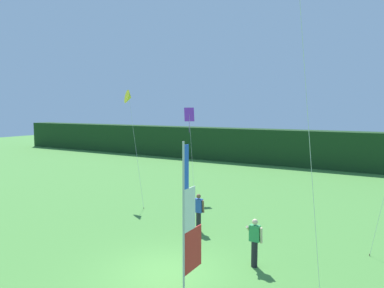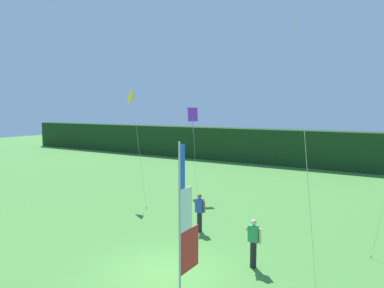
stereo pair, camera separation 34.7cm
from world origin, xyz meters
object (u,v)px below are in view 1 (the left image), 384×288
object	(u,v)px
banner_flag	(189,226)
person_mid_field	(199,211)
kite_purple_diamond_1	(189,118)
kite_yellow_delta_3	(129,97)
person_near_banner	(255,241)

from	to	relation	value
banner_flag	person_mid_field	size ratio (longest dim) A/B	2.70
banner_flag	kite_purple_diamond_1	size ratio (longest dim) A/B	0.83
kite_yellow_delta_3	kite_purple_diamond_1	bearing A→B (deg)	40.90
person_mid_field	banner_flag	bearing A→B (deg)	-63.45
banner_flag	person_near_banner	xyz separation A→B (m)	(0.83, 3.05, -1.30)
person_near_banner	kite_yellow_delta_3	xyz separation A→B (m)	(-10.19, 5.50, 5.28)
banner_flag	kite_purple_diamond_1	xyz separation A→B (m)	(-6.52, 11.00, 2.69)
person_near_banner	kite_yellow_delta_3	world-z (taller)	kite_yellow_delta_3
banner_flag	person_mid_field	distance (m)	5.98
person_mid_field	kite_purple_diamond_1	bearing A→B (deg)	124.04
person_mid_field	kite_yellow_delta_3	distance (m)	9.19
kite_yellow_delta_3	person_mid_field	bearing A→B (deg)	-26.28
person_mid_field	kite_yellow_delta_3	xyz separation A→B (m)	(-6.74, 3.33, 5.28)
banner_flag	kite_yellow_delta_3	xyz separation A→B (m)	(-9.35, 8.55, 3.98)
person_mid_field	kite_purple_diamond_1	world-z (taller)	kite_purple_diamond_1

